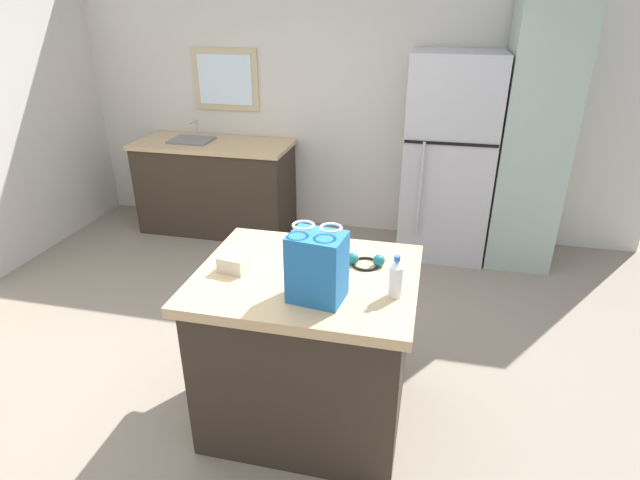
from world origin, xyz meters
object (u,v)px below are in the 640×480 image
at_px(tall_cabinet, 533,139).
at_px(bottle, 396,279).
at_px(kitchen_island, 308,348).
at_px(small_box, 233,264).
at_px(shopping_bag, 317,267).
at_px(refrigerator, 448,158).
at_px(ear_defenders, 366,261).

bearing_deg(tall_cabinet, bottle, -110.20).
bearing_deg(kitchen_island, small_box, -170.63).
relative_size(tall_cabinet, small_box, 16.07).
distance_m(tall_cabinet, small_box, 3.01).
xyz_separation_m(kitchen_island, shopping_bag, (0.11, -0.22, 0.63)).
relative_size(small_box, bottle, 0.67).
relative_size(kitchen_island, shopping_bag, 3.03).
distance_m(kitchen_island, tall_cabinet, 2.83).
height_order(kitchen_island, small_box, small_box).
xyz_separation_m(refrigerator, bottle, (-0.24, -2.51, 0.12)).
height_order(refrigerator, shopping_bag, refrigerator).
distance_m(refrigerator, tall_cabinet, 0.71).
bearing_deg(ear_defenders, refrigerator, 79.38).
bearing_deg(kitchen_island, tall_cabinet, 60.06).
bearing_deg(ear_defenders, tall_cabinet, 63.78).
xyz_separation_m(small_box, bottle, (0.83, -0.06, 0.05)).
bearing_deg(bottle, small_box, 176.11).
bearing_deg(refrigerator, small_box, -113.52).
bearing_deg(refrigerator, ear_defenders, -100.62).
height_order(kitchen_island, bottle, bottle).
bearing_deg(ear_defenders, shopping_bag, -114.70).
relative_size(refrigerator, tall_cabinet, 0.81).
distance_m(bottle, ear_defenders, 0.33).
distance_m(kitchen_island, bottle, 0.73).
bearing_deg(kitchen_island, bottle, -14.48).
relative_size(kitchen_island, refrigerator, 0.62).
height_order(kitchen_island, ear_defenders, ear_defenders).
distance_m(kitchen_island, ear_defenders, 0.58).
bearing_deg(shopping_bag, refrigerator, 77.23).
distance_m(tall_cabinet, bottle, 2.67).
relative_size(refrigerator, small_box, 12.97).
bearing_deg(kitchen_island, refrigerator, 73.76).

